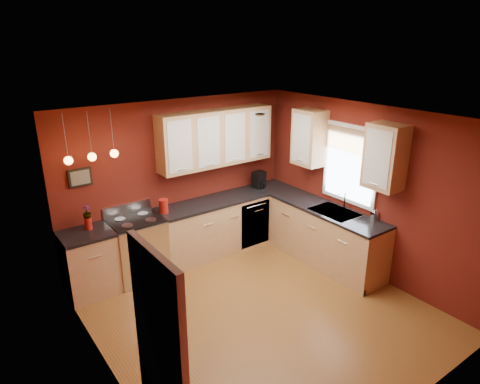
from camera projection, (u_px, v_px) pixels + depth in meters
floor at (259, 312)px, 5.75m from camera, size 4.20×4.20×0.00m
ceiling at (263, 119)px, 4.86m from camera, size 4.00×4.20×0.02m
wall_back at (180, 180)px, 6.90m from camera, size 4.00×0.02×2.60m
wall_front at (412, 304)px, 3.71m from camera, size 4.00×0.02×2.60m
wall_left at (102, 273)px, 4.20m from camera, size 0.02×4.20×2.60m
wall_right at (365, 191)px, 6.41m from camera, size 0.02×4.20×2.60m
base_cabinets_back_left at (90, 264)px, 6.05m from camera, size 0.70×0.60×0.90m
base_cabinets_back_right at (228, 223)px, 7.37m from camera, size 2.54×0.60×0.90m
base_cabinets_right at (325, 237)px, 6.88m from camera, size 0.60×2.10×0.90m
counter_back_left at (86, 234)px, 5.89m from camera, size 0.70×0.62×0.04m
counter_back_right at (228, 198)px, 7.21m from camera, size 2.54×0.62×0.04m
counter_right at (327, 210)px, 6.72m from camera, size 0.62×2.10×0.04m
gas_range at (138, 248)px, 6.45m from camera, size 0.76×0.64×1.11m
dishwasher_front at (255, 224)px, 7.35m from camera, size 0.60×0.02×0.80m
sink at (334, 213)px, 6.61m from camera, size 0.50×0.70×0.33m
window at (351, 162)px, 6.49m from camera, size 0.06×1.02×1.22m
door_left_wall at (162, 365)px, 3.40m from camera, size 0.12×0.82×2.05m
upper_cabinets_back at (216, 138)px, 6.88m from camera, size 2.00×0.35×0.90m
upper_cabinets_right at (344, 146)px, 6.34m from camera, size 0.35×1.95×0.90m
wall_picture at (80, 177)px, 5.91m from camera, size 0.32×0.03×0.26m
pendant_lights at (92, 156)px, 5.59m from camera, size 0.71×0.11×0.66m
red_canister at (164, 206)px, 6.52m from camera, size 0.15×0.15×0.22m
red_vase at (88, 223)px, 5.98m from camera, size 0.11×0.11×0.17m
flowers at (87, 212)px, 5.92m from camera, size 0.12×0.12×0.20m
coffee_maker at (259, 180)px, 7.61m from camera, size 0.22×0.22×0.30m
soap_pump at (375, 214)px, 6.29m from camera, size 0.10×0.10×0.17m
dish_towel at (142, 256)px, 6.14m from camera, size 0.23×0.02×0.31m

